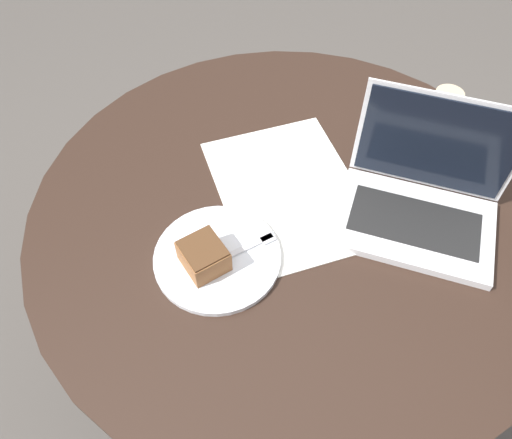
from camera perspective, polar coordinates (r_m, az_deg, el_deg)
The scene contains 8 objects.
ground_plane at distance 1.71m, azimuth 2.62°, elevation -14.23°, with size 12.00×12.00×0.00m, color #4C4742.
dining_table at distance 1.18m, azimuth 3.68°, elevation -2.81°, with size 1.12×1.12×0.75m.
paper_document at distance 1.09m, azimuth 3.75°, elevation 3.32°, with size 0.43×0.34×0.00m.
plate at distance 0.98m, azimuth -4.44°, elevation -4.34°, with size 0.25×0.25×0.01m.
cake_slice at distance 0.95m, azimuth -6.02°, elevation -4.14°, with size 0.09×0.09×0.06m.
fork at distance 0.98m, azimuth -1.42°, elevation -3.37°, with size 0.03×0.17×0.00m.
coffee_glass at distance 1.28m, azimuth 20.66°, elevation 11.59°, with size 0.07×0.07×0.10m.
laptop at distance 1.06m, azimuth 18.31°, elevation 2.10°, with size 0.38×0.38×0.25m.
Camera 1 is at (-0.57, 0.35, 1.58)m, focal length 35.00 mm.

